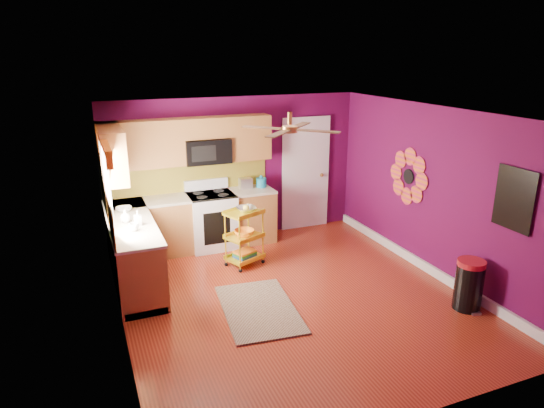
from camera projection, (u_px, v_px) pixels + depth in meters
name	position (u px, v px, depth m)	size (l,w,h in m)	color
ground	(294.00, 297.00, 6.66)	(5.00, 5.00, 0.00)	maroon
room_envelope	(297.00, 182.00, 6.18)	(4.54, 5.04, 2.52)	#51093C
lower_cabinets	(169.00, 236.00, 7.65)	(2.81, 2.31, 0.94)	brown
electric_range	(212.00, 220.00, 8.24)	(0.76, 0.66, 1.13)	white
upper_cabinetry	(166.00, 146.00, 7.59)	(2.80, 2.30, 1.26)	brown
left_window	(106.00, 172.00, 6.27)	(0.08, 1.35, 1.08)	white
panel_door	(305.00, 175.00, 9.02)	(0.95, 0.11, 2.15)	white
right_wall_art	(451.00, 186.00, 6.73)	(0.04, 2.74, 1.04)	black
ceiling_fan	(290.00, 128.00, 6.15)	(1.01, 1.01, 0.26)	#BF8C3F
shag_rug	(259.00, 309.00, 6.33)	(0.91, 1.49, 0.02)	black
rolling_cart	(245.00, 235.00, 7.52)	(0.65, 0.57, 0.98)	yellow
trash_can	(469.00, 285.00, 6.27)	(0.44, 0.44, 0.68)	black
teal_kettle	(261.00, 182.00, 8.51)	(0.18, 0.18, 0.21)	#147697
toaster	(245.00, 183.00, 8.43)	(0.22, 0.15, 0.18)	beige
soap_bottle_a	(138.00, 218.00, 6.63)	(0.09, 0.10, 0.21)	#EA3F72
soap_bottle_b	(125.00, 216.00, 6.75)	(0.14, 0.14, 0.18)	white
counter_dish	(124.00, 209.00, 7.24)	(0.24, 0.24, 0.06)	white
counter_cup	(134.00, 227.00, 6.44)	(0.13, 0.13, 0.10)	white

